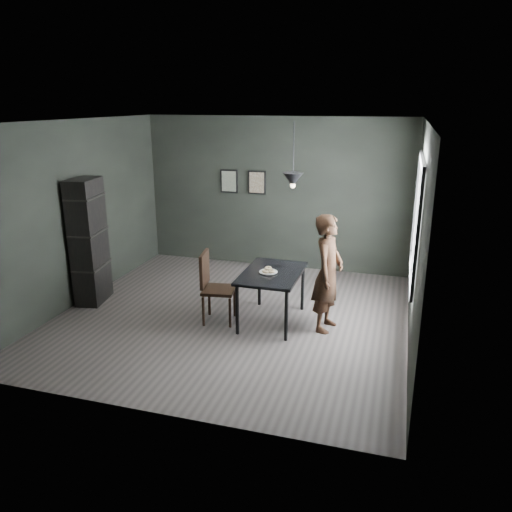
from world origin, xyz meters
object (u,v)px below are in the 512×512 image
(woman, at_px, (328,273))
(cafe_table, at_px, (272,277))
(shelf_unit, at_px, (89,242))
(wood_chair, at_px, (212,283))
(pendant_lamp, at_px, (293,179))
(white_plate, at_px, (268,272))

(woman, bearing_deg, cafe_table, 97.90)
(cafe_table, distance_m, shelf_unit, 2.94)
(shelf_unit, bearing_deg, wood_chair, -14.75)
(cafe_table, xyz_separation_m, wood_chair, (-0.82, -0.22, -0.09))
(pendant_lamp, bearing_deg, wood_chair, -163.14)
(cafe_table, height_order, white_plate, white_plate)
(shelf_unit, xyz_separation_m, pendant_lamp, (3.17, 0.14, 1.08))
(shelf_unit, bearing_deg, white_plate, -9.92)
(cafe_table, distance_m, wood_chair, 0.85)
(cafe_table, height_order, wood_chair, wood_chair)
(white_plate, bearing_deg, cafe_table, 47.35)
(white_plate, distance_m, woman, 0.83)
(woman, bearing_deg, pendant_lamp, 86.96)
(woman, relative_size, shelf_unit, 0.84)
(cafe_table, height_order, woman, woman)
(cafe_table, xyz_separation_m, shelf_unit, (-2.92, -0.04, 0.30))
(pendant_lamp, bearing_deg, white_plate, -153.54)
(wood_chair, bearing_deg, white_plate, 3.85)
(wood_chair, bearing_deg, woman, -1.65)
(woman, xyz_separation_m, pendant_lamp, (-0.54, 0.11, 1.24))
(cafe_table, bearing_deg, pendant_lamp, 21.80)
(woman, distance_m, shelf_unit, 3.71)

